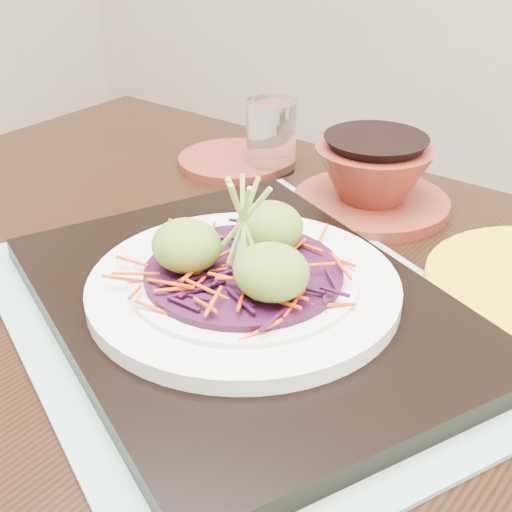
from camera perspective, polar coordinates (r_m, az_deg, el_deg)
The scene contains 11 objects.
dining_table at distance 0.73m, azimuth -1.16°, elevation -8.11°, with size 1.15×0.82×0.68m.
placemat at distance 0.63m, azimuth -0.96°, elevation -4.71°, with size 0.48×0.37×0.00m, color gray.
serving_tray at distance 0.62m, azimuth -0.97°, elevation -3.84°, with size 0.41×0.31×0.02m, color black.
white_plate at distance 0.61m, azimuth -0.99°, elevation -2.41°, with size 0.27×0.27×0.02m.
cabbage_bed at distance 0.61m, azimuth -1.00°, elevation -1.31°, with size 0.17×0.17×0.01m, color #320A2A.
carrot_julienne at distance 0.60m, azimuth -1.01°, elevation -0.63°, with size 0.21×0.21×0.01m, color #CE3703, non-canonical shape.
guacamole_scoops at distance 0.60m, azimuth -1.05°, elevation 0.65°, with size 0.15×0.13×0.05m.
scallion_garnish at distance 0.59m, azimuth -1.04°, elevation 2.45°, with size 0.06×0.06×0.09m, color #8BAF46, non-canonical shape.
terracotta_side_plate at distance 0.95m, azimuth -1.79°, elevation 7.64°, with size 0.15×0.15×0.01m, color maroon.
water_glass at distance 0.92m, azimuth 1.22°, elevation 9.58°, with size 0.06×0.06×0.09m, color white.
terracotta_bowl_set at distance 0.82m, azimuth 9.31°, elevation 5.92°, with size 0.20×0.20×0.07m.
Camera 1 is at (0.31, -0.41, 1.03)m, focal length 50.00 mm.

